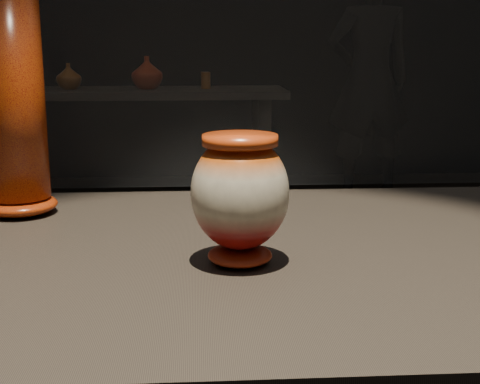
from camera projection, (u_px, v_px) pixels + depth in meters
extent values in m
cube|color=black|center=(238.00, 264.00, 1.01)|extent=(2.00, 0.80, 0.05)
ellipsoid|color=maroon|center=(240.00, 255.00, 0.94)|extent=(0.11, 0.11, 0.03)
ellipsoid|color=beige|center=(240.00, 193.00, 0.92)|extent=(0.16, 0.16, 0.16)
cylinder|color=#C95112|center=(240.00, 140.00, 0.90)|extent=(0.12, 0.12, 0.01)
ellipsoid|color=#AF430B|center=(21.00, 205.00, 1.20)|extent=(0.15, 0.15, 0.04)
cylinder|color=#AF430B|center=(13.00, 94.00, 1.16)|extent=(0.12, 0.12, 0.37)
cube|color=black|center=(131.00, 93.00, 4.32)|extent=(2.00, 0.60, 0.05)
cube|color=black|center=(2.00, 163.00, 4.37)|extent=(0.08, 0.50, 0.85)
cube|color=black|center=(261.00, 160.00, 4.47)|extent=(0.08, 0.50, 0.85)
imported|color=#A04D17|center=(69.00, 76.00, 4.26)|extent=(0.21, 0.21, 0.17)
imported|color=maroon|center=(147.00, 73.00, 4.28)|extent=(0.28, 0.28, 0.21)
cylinder|color=#A04D17|center=(206.00, 80.00, 4.33)|extent=(0.06, 0.06, 0.11)
imported|color=black|center=(369.00, 80.00, 5.12)|extent=(0.70, 0.49, 1.82)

